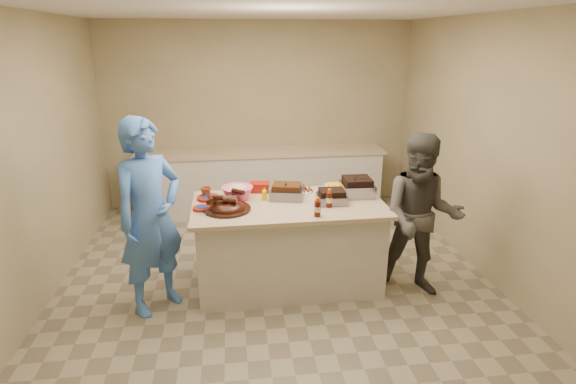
{
  "coord_description": "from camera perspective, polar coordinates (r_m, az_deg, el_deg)",
  "views": [
    {
      "loc": [
        -0.41,
        -4.16,
        2.45
      ],
      "look_at": [
        0.12,
        0.02,
        1.0
      ],
      "focal_mm": 28.0,
      "sensor_mm": 36.0,
      "label": 1
    }
  ],
  "objects": [
    {
      "name": "pulled_pork_tray",
      "position": [
        4.58,
        -0.16,
        -0.83
      ],
      "size": [
        0.38,
        0.32,
        0.1
      ],
      "primitive_type": "cube",
      "rotation": [
        0.0,
        0.0,
        -0.23
      ],
      "color": "#47230F",
      "rests_on": "island"
    },
    {
      "name": "basket_stack",
      "position": [
        4.8,
        -3.61,
        0.07
      ],
      "size": [
        0.22,
        0.18,
        0.1
      ],
      "primitive_type": "cube",
      "rotation": [
        0.0,
        0.0,
        -0.15
      ],
      "color": "maroon",
      "rests_on": "island"
    },
    {
      "name": "plastic_cup",
      "position": [
        4.7,
        -10.34,
        -0.63
      ],
      "size": [
        0.11,
        0.1,
        0.11
      ],
      "primitive_type": "imported",
      "rotation": [
        0.0,
        0.0,
        0.01
      ],
      "color": "#8F3A16",
      "rests_on": "island"
    },
    {
      "name": "mustard_bottle",
      "position": [
        4.54,
        -3.01,
        -1.03
      ],
      "size": [
        0.05,
        0.05,
        0.13
      ],
      "primitive_type": "cylinder",
      "rotation": [
        0.0,
        0.0,
        0.01
      ],
      "color": "#E0C500",
      "rests_on": "island"
    },
    {
      "name": "sausage_plate",
      "position": [
        4.81,
        1.58,
        0.14
      ],
      "size": [
        0.35,
        0.35,
        0.05
      ],
      "primitive_type": "cylinder",
      "rotation": [
        0.0,
        0.0,
        0.25
      ],
      "color": "silver",
      "rests_on": "island"
    },
    {
      "name": "plate_stack_large",
      "position": [
        4.63,
        -10.01,
        -0.91
      ],
      "size": [
        0.23,
        0.23,
        0.03
      ],
      "primitive_type": "cylinder",
      "rotation": [
        0.0,
        0.0,
        0.01
      ],
      "color": "maroon",
      "rests_on": "island"
    },
    {
      "name": "plate_stack_small",
      "position": [
        4.37,
        -10.86,
        -2.19
      ],
      "size": [
        0.18,
        0.18,
        0.02
      ],
      "primitive_type": "cylinder",
      "rotation": [
        0.0,
        0.0,
        0.01
      ],
      "color": "maroon",
      "rests_on": "island"
    },
    {
      "name": "roasting_pan",
      "position": [
        4.73,
        8.71,
        -0.4
      ],
      "size": [
        0.33,
        0.33,
        0.13
      ],
      "primitive_type": "cube",
      "rotation": [
        0.0,
        0.0,
        -0.02
      ],
      "color": "gray",
      "rests_on": "island"
    },
    {
      "name": "brisket_tray",
      "position": [
        4.48,
        5.55,
        -1.39
      ],
      "size": [
        0.3,
        0.25,
        0.09
      ],
      "primitive_type": "cube",
      "rotation": [
        0.0,
        0.0,
        -0.04
      ],
      "color": "black",
      "rests_on": "island"
    },
    {
      "name": "mac_cheese_dish",
      "position": [
        4.82,
        6.81,
        0.05
      ],
      "size": [
        0.34,
        0.26,
        0.09
      ],
      "primitive_type": "cube",
      "rotation": [
        0.0,
        0.0,
        0.08
      ],
      "color": "yellow",
      "rests_on": "island"
    },
    {
      "name": "back_counter",
      "position": [
        6.68,
        -3.43,
        1.52
      ],
      "size": [
        3.6,
        0.64,
        0.9
      ],
      "primitive_type": null,
      "color": "beige",
      "rests_on": "ground"
    },
    {
      "name": "bbq_bottle_b",
      "position": [
        4.37,
        5.22,
        -1.91
      ],
      "size": [
        0.06,
        0.06,
        0.18
      ],
      "primitive_type": "cylinder",
      "rotation": [
        0.0,
        0.0,
        0.01
      ],
      "color": "#391008",
      "rests_on": "island"
    },
    {
      "name": "rib_platter",
      "position": [
        4.31,
        -7.69,
        -2.29
      ],
      "size": [
        0.56,
        0.56,
        0.18
      ],
      "primitive_type": null,
      "rotation": [
        0.0,
        0.0,
        -0.3
      ],
      "color": "#3C140A",
      "rests_on": "island"
    },
    {
      "name": "room",
      "position": [
        4.85,
        -1.44,
        -11.38
      ],
      "size": [
        4.5,
        5.0,
        2.7
      ],
      "primitive_type": null,
      "color": "tan",
      "rests_on": "ground"
    },
    {
      "name": "sauce_bowl",
      "position": [
        4.65,
        0.13,
        -0.54
      ],
      "size": [
        0.14,
        0.04,
        0.14
      ],
      "primitive_type": "imported",
      "rotation": [
        0.0,
        0.0,
        0.01
      ],
      "color": "silver",
      "rests_on": "island"
    },
    {
      "name": "island",
      "position": [
        4.84,
        0.08,
        -11.45
      ],
      "size": [
        1.91,
        1.02,
        0.9
      ],
      "primitive_type": null,
      "rotation": [
        0.0,
        0.0,
        0.01
      ],
      "color": "beige",
      "rests_on": "ground"
    },
    {
      "name": "guest_gray",
      "position": [
        4.88,
        15.62,
        -11.96
      ],
      "size": [
        1.3,
        1.8,
        0.62
      ],
      "primitive_type": "imported",
      "rotation": [
        0.0,
        0.0,
        -0.35
      ],
      "color": "#4C4A44",
      "rests_on": "ground"
    },
    {
      "name": "bbq_bottle_a",
      "position": [
        4.14,
        3.74,
        -3.08
      ],
      "size": [
        0.06,
        0.06,
        0.18
      ],
      "primitive_type": "cylinder",
      "rotation": [
        0.0,
        0.0,
        0.01
      ],
      "color": "#391008",
      "rests_on": "island"
    },
    {
      "name": "guest_blue",
      "position": [
        4.65,
        -15.95,
        -13.65
      ],
      "size": [
        1.73,
        1.8,
        0.44
      ],
      "primitive_type": "imported",
      "rotation": [
        0.0,
        0.0,
        0.75
      ],
      "color": "#467BDA",
      "rests_on": "ground"
    },
    {
      "name": "coleslaw_bowl",
      "position": [
        4.6,
        -6.41,
        -0.88
      ],
      "size": [
        0.32,
        0.32,
        0.22
      ],
      "primitive_type": null,
      "rotation": [
        0.0,
        0.0,
        0.01
      ],
      "color": "#FF4F87",
      "rests_on": "island"
    }
  ]
}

